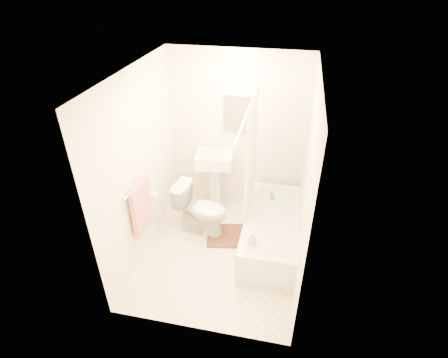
% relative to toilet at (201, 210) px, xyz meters
% --- Properties ---
extents(floor, '(2.40, 2.40, 0.00)m').
position_rel_toilet_xyz_m(floor, '(0.35, -0.37, -0.37)').
color(floor, beige).
rests_on(floor, ground).
extents(ceiling, '(2.40, 2.40, 0.00)m').
position_rel_toilet_xyz_m(ceiling, '(0.35, -0.37, 2.03)').
color(ceiling, white).
rests_on(ceiling, ground).
extents(wall_back, '(2.00, 0.02, 2.40)m').
position_rel_toilet_xyz_m(wall_back, '(0.35, 0.83, 0.83)').
color(wall_back, beige).
rests_on(wall_back, ground).
extents(wall_left, '(0.02, 2.40, 2.40)m').
position_rel_toilet_xyz_m(wall_left, '(-0.65, -0.37, 0.83)').
color(wall_left, beige).
rests_on(wall_left, ground).
extents(wall_right, '(0.02, 2.40, 2.40)m').
position_rel_toilet_xyz_m(wall_right, '(1.35, -0.37, 0.83)').
color(wall_right, beige).
rests_on(wall_right, ground).
extents(mirror, '(0.40, 0.03, 0.55)m').
position_rel_toilet_xyz_m(mirror, '(0.35, 0.81, 1.13)').
color(mirror, white).
rests_on(mirror, wall_back).
extents(curtain_rod, '(0.03, 1.70, 0.03)m').
position_rel_toilet_xyz_m(curtain_rod, '(0.65, -0.27, 1.63)').
color(curtain_rod, silver).
rests_on(curtain_rod, wall_back).
extents(shower_curtain, '(0.04, 0.80, 1.55)m').
position_rel_toilet_xyz_m(shower_curtain, '(0.65, 0.13, 0.85)').
color(shower_curtain, silver).
rests_on(shower_curtain, curtain_rod).
extents(towel_bar, '(0.02, 0.60, 0.02)m').
position_rel_toilet_xyz_m(towel_bar, '(-0.61, -0.62, 0.73)').
color(towel_bar, silver).
rests_on(towel_bar, wall_left).
extents(towel, '(0.06, 0.45, 0.66)m').
position_rel_toilet_xyz_m(towel, '(-0.58, -0.62, 0.41)').
color(towel, '#CC7266').
rests_on(towel, towel_bar).
extents(toilet_paper, '(0.11, 0.12, 0.12)m').
position_rel_toilet_xyz_m(toilet_paper, '(-0.58, -0.25, 0.33)').
color(toilet_paper, white).
rests_on(toilet_paper, wall_left).
extents(toilet, '(0.81, 0.53, 0.74)m').
position_rel_toilet_xyz_m(toilet, '(0.00, 0.00, 0.00)').
color(toilet, white).
rests_on(toilet, floor).
extents(sink, '(0.58, 0.49, 1.04)m').
position_rel_toilet_xyz_m(sink, '(0.05, 0.62, 0.15)').
color(sink, white).
rests_on(sink, floor).
extents(bathtub, '(0.71, 1.62, 0.45)m').
position_rel_toilet_xyz_m(bathtub, '(1.00, -0.07, -0.14)').
color(bathtub, white).
rests_on(bathtub, floor).
extents(bath_mat, '(0.75, 0.61, 0.02)m').
position_rel_toilet_xyz_m(bath_mat, '(0.44, -0.05, -0.36)').
color(bath_mat, '#492B1E').
rests_on(bath_mat, floor).
extents(soap_bottle, '(0.09, 0.09, 0.19)m').
position_rel_toilet_xyz_m(soap_bottle, '(0.80, -0.64, 0.18)').
color(soap_bottle, silver).
rests_on(soap_bottle, bathtub).
extents(scrub_brush, '(0.08, 0.19, 0.04)m').
position_rel_toilet_xyz_m(scrub_brush, '(0.95, 0.39, 0.10)').
color(scrub_brush, green).
rests_on(scrub_brush, bathtub).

